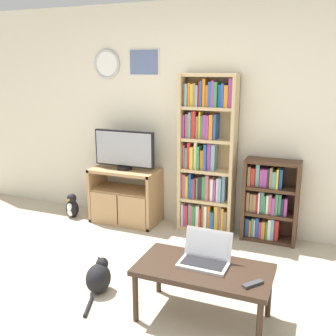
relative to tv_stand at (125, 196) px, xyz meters
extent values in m
plane|color=#BCAD93|center=(0.88, -1.93, -0.34)|extent=(18.00, 18.00, 0.00)
cube|color=beige|center=(0.88, 0.29, 0.96)|extent=(7.14, 0.06, 2.60)
torus|color=#B2B2B7|center=(-0.33, 0.25, 1.58)|extent=(0.36, 0.04, 0.36)
cylinder|color=white|center=(-0.33, 0.25, 1.58)|extent=(0.30, 0.02, 0.30)
cube|color=silver|center=(0.17, 0.25, 1.59)|extent=(0.39, 0.01, 0.31)
cube|color=slate|center=(0.17, 0.25, 1.59)|extent=(0.36, 0.02, 0.28)
cube|color=tan|center=(-0.40, 0.02, 0.00)|extent=(0.04, 0.44, 0.68)
cube|color=tan|center=(0.40, 0.02, 0.00)|extent=(0.04, 0.44, 0.68)
cube|color=tan|center=(0.00, 0.02, 0.32)|extent=(0.83, 0.44, 0.04)
cube|color=tan|center=(0.00, 0.02, -0.32)|extent=(0.83, 0.44, 0.04)
cube|color=tan|center=(0.00, 0.02, 0.07)|extent=(0.76, 0.40, 0.04)
cube|color=tan|center=(-0.19, -0.19, -0.12)|extent=(0.36, 0.02, 0.37)
cube|color=tan|center=(0.19, -0.19, -0.12)|extent=(0.36, 0.02, 0.37)
cylinder|color=black|center=(0.01, 0.01, 0.36)|extent=(0.18, 0.18, 0.04)
cube|color=black|center=(0.01, 0.01, 0.59)|extent=(0.77, 0.05, 0.44)
cube|color=#9399A3|center=(0.01, -0.02, 0.59)|extent=(0.73, 0.01, 0.40)
cube|color=tan|center=(0.71, 0.12, 0.57)|extent=(0.04, 0.24, 1.81)
cube|color=tan|center=(1.31, 0.12, 0.57)|extent=(0.04, 0.24, 1.81)
cube|color=tan|center=(1.01, 0.23, 0.57)|extent=(0.64, 0.02, 1.81)
cube|color=tan|center=(1.01, 0.12, -0.32)|extent=(0.56, 0.21, 0.04)
cube|color=tan|center=(1.01, 0.12, 0.03)|extent=(0.56, 0.21, 0.04)
cube|color=tan|center=(1.01, 0.12, 0.39)|extent=(0.56, 0.21, 0.04)
cube|color=tan|center=(1.01, 0.12, 0.75)|extent=(0.56, 0.21, 0.04)
cube|color=tan|center=(1.01, 0.12, 1.10)|extent=(0.56, 0.21, 0.04)
cube|color=tan|center=(1.01, 0.12, 1.46)|extent=(0.56, 0.21, 0.04)
cube|color=white|center=(0.74, 0.12, -0.16)|extent=(0.02, 0.19, 0.28)
cube|color=#9E4293|center=(0.77, 0.12, -0.17)|extent=(0.03, 0.18, 0.26)
cube|color=red|center=(0.80, 0.12, -0.17)|extent=(0.02, 0.18, 0.26)
cube|color=#5B9389|center=(0.82, 0.13, -0.16)|extent=(0.02, 0.16, 0.28)
cube|color=#B75B70|center=(0.85, 0.12, -0.17)|extent=(0.03, 0.18, 0.27)
cube|color=#388947|center=(0.88, 0.12, -0.17)|extent=(0.03, 0.17, 0.27)
cube|color=white|center=(0.92, 0.13, -0.17)|extent=(0.04, 0.16, 0.27)
cube|color=red|center=(0.96, 0.12, -0.18)|extent=(0.02, 0.18, 0.25)
cube|color=#93704C|center=(0.98, 0.13, -0.16)|extent=(0.03, 0.15, 0.29)
cube|color=white|center=(1.02, 0.12, -0.16)|extent=(0.03, 0.18, 0.29)
cube|color=orange|center=(1.06, 0.13, -0.16)|extent=(0.03, 0.15, 0.29)
cube|color=#2856A8|center=(1.10, 0.12, -0.19)|extent=(0.04, 0.18, 0.22)
cube|color=gold|center=(1.14, 0.13, -0.15)|extent=(0.04, 0.15, 0.30)
cube|color=#B75B70|center=(1.17, 0.13, -0.15)|extent=(0.02, 0.16, 0.30)
cube|color=#93704C|center=(1.20, 0.13, -0.15)|extent=(0.02, 0.17, 0.30)
cube|color=gold|center=(1.22, 0.13, -0.16)|extent=(0.03, 0.16, 0.28)
cube|color=#93704C|center=(1.26, 0.12, -0.18)|extent=(0.04, 0.18, 0.25)
cube|color=#B75B70|center=(0.75, 0.13, 0.19)|extent=(0.04, 0.16, 0.28)
cube|color=gold|center=(0.79, 0.13, 0.18)|extent=(0.03, 0.16, 0.26)
cube|color=#2856A8|center=(0.82, 0.13, 0.20)|extent=(0.03, 0.15, 0.29)
cube|color=#2856A8|center=(0.86, 0.12, 0.17)|extent=(0.03, 0.17, 0.23)
cube|color=red|center=(0.89, 0.12, 0.18)|extent=(0.02, 0.19, 0.25)
cube|color=#5B9389|center=(0.91, 0.13, 0.18)|extent=(0.02, 0.15, 0.25)
cube|color=#232328|center=(0.94, 0.13, 0.19)|extent=(0.04, 0.15, 0.27)
cube|color=#388947|center=(0.99, 0.13, 0.19)|extent=(0.04, 0.15, 0.27)
cube|color=#B75B70|center=(1.03, 0.13, 0.20)|extent=(0.04, 0.17, 0.30)
cube|color=#93704C|center=(1.06, 0.13, 0.18)|extent=(0.02, 0.15, 0.25)
cube|color=white|center=(1.09, 0.13, 0.18)|extent=(0.03, 0.16, 0.26)
cube|color=#9E4293|center=(1.12, 0.13, 0.18)|extent=(0.03, 0.17, 0.25)
cube|color=white|center=(1.15, 0.13, 0.19)|extent=(0.02, 0.16, 0.27)
cube|color=#759EB7|center=(1.18, 0.12, 0.19)|extent=(0.03, 0.18, 0.28)
cube|color=#759EB7|center=(1.22, 0.13, 0.21)|extent=(0.03, 0.15, 0.31)
cube|color=#B75B70|center=(0.74, 0.13, 0.54)|extent=(0.02, 0.15, 0.27)
cube|color=#5B9389|center=(0.77, 0.13, 0.53)|extent=(0.03, 0.15, 0.24)
cube|color=red|center=(0.80, 0.13, 0.56)|extent=(0.03, 0.17, 0.30)
cube|color=gold|center=(0.84, 0.12, 0.54)|extent=(0.04, 0.19, 0.26)
cube|color=white|center=(0.88, 0.13, 0.56)|extent=(0.03, 0.15, 0.31)
cube|color=#388947|center=(0.92, 0.12, 0.54)|extent=(0.03, 0.18, 0.27)
cube|color=orange|center=(0.96, 0.13, 0.52)|extent=(0.04, 0.15, 0.22)
cube|color=#2856A8|center=(1.00, 0.12, 0.56)|extent=(0.03, 0.18, 0.30)
cube|color=#9E4293|center=(1.04, 0.13, 0.56)|extent=(0.04, 0.15, 0.30)
cube|color=#759EB7|center=(1.09, 0.13, 0.56)|extent=(0.04, 0.15, 0.30)
cube|color=#9E4293|center=(0.74, 0.12, 0.89)|extent=(0.02, 0.17, 0.26)
cube|color=#B75B70|center=(0.78, 0.13, 0.90)|extent=(0.04, 0.15, 0.27)
cube|color=#5B9389|center=(0.82, 0.12, 0.91)|extent=(0.03, 0.18, 0.29)
cube|color=red|center=(0.85, 0.13, 0.92)|extent=(0.04, 0.16, 0.30)
cube|color=#93704C|center=(0.90, 0.13, 0.89)|extent=(0.03, 0.15, 0.25)
cube|color=gold|center=(0.92, 0.13, 0.91)|extent=(0.02, 0.15, 0.30)
cube|color=#388947|center=(0.95, 0.13, 0.89)|extent=(0.02, 0.15, 0.26)
cube|color=#9E4293|center=(0.99, 0.13, 0.90)|extent=(0.04, 0.16, 0.27)
cube|color=#9E4293|center=(1.02, 0.12, 0.89)|extent=(0.02, 0.18, 0.26)
cube|color=orange|center=(1.06, 0.12, 0.90)|extent=(0.04, 0.19, 0.27)
cube|color=#2856A8|center=(1.10, 0.12, 0.90)|extent=(0.03, 0.17, 0.28)
cube|color=#93704C|center=(0.74, 0.13, 1.24)|extent=(0.02, 0.15, 0.24)
cube|color=#759EB7|center=(0.77, 0.12, 1.24)|extent=(0.03, 0.18, 0.24)
cube|color=orange|center=(0.79, 0.13, 1.25)|extent=(0.02, 0.16, 0.25)
cube|color=gold|center=(0.83, 0.13, 1.24)|extent=(0.04, 0.15, 0.24)
cube|color=#93704C|center=(0.87, 0.12, 1.25)|extent=(0.02, 0.18, 0.25)
cube|color=#759EB7|center=(0.89, 0.12, 1.23)|extent=(0.03, 0.19, 0.23)
cube|color=red|center=(0.92, 0.13, 1.25)|extent=(0.02, 0.17, 0.27)
cube|color=#2856A8|center=(0.94, 0.12, 1.26)|extent=(0.02, 0.17, 0.27)
cube|color=orange|center=(0.97, 0.12, 1.27)|extent=(0.03, 0.17, 0.30)
cube|color=orange|center=(1.00, 0.13, 1.23)|extent=(0.03, 0.15, 0.23)
cube|color=#2856A8|center=(1.03, 0.12, 1.25)|extent=(0.03, 0.18, 0.27)
cube|color=#9E4293|center=(1.07, 0.12, 1.26)|extent=(0.03, 0.18, 0.28)
cube|color=#388947|center=(1.10, 0.12, 1.25)|extent=(0.04, 0.19, 0.27)
cube|color=#2856A8|center=(1.14, 0.13, 1.24)|extent=(0.03, 0.15, 0.24)
cube|color=#2856A8|center=(1.18, 0.12, 1.25)|extent=(0.03, 0.18, 0.25)
cube|color=orange|center=(1.22, 0.12, 1.24)|extent=(0.04, 0.18, 0.23)
cube|color=#9E4293|center=(1.26, 0.13, 1.27)|extent=(0.04, 0.16, 0.31)
cube|color=#472D1E|center=(1.46, 0.11, 0.12)|extent=(0.04, 0.25, 0.92)
cube|color=#472D1E|center=(2.01, 0.11, 0.12)|extent=(0.04, 0.25, 0.92)
cube|color=#472D1E|center=(1.74, 0.23, 0.12)|extent=(0.59, 0.02, 0.92)
cube|color=#472D1E|center=(1.74, 0.11, -0.32)|extent=(0.51, 0.22, 0.04)
cube|color=#472D1E|center=(1.74, 0.11, -0.03)|extent=(0.51, 0.22, 0.04)
cube|color=#472D1E|center=(1.74, 0.11, 0.27)|extent=(0.51, 0.22, 0.04)
cube|color=#472D1E|center=(1.74, 0.11, 0.56)|extent=(0.51, 0.22, 0.04)
cube|color=#2856A8|center=(1.51, 0.12, -0.20)|extent=(0.04, 0.16, 0.20)
cube|color=orange|center=(1.54, 0.12, -0.21)|extent=(0.02, 0.18, 0.19)
cube|color=#5B9389|center=(1.57, 0.12, -0.19)|extent=(0.02, 0.16, 0.22)
cube|color=white|center=(1.59, 0.13, -0.20)|extent=(0.02, 0.16, 0.20)
cube|color=#2856A8|center=(1.62, 0.13, -0.19)|extent=(0.04, 0.16, 0.23)
cube|color=#9E4293|center=(1.65, 0.12, -0.21)|extent=(0.03, 0.17, 0.19)
cube|color=orange|center=(1.69, 0.12, -0.20)|extent=(0.04, 0.19, 0.20)
cube|color=#388947|center=(1.72, 0.12, -0.20)|extent=(0.02, 0.18, 0.20)
cube|color=white|center=(1.75, 0.12, -0.19)|extent=(0.03, 0.18, 0.23)
cube|color=#759EB7|center=(1.79, 0.12, -0.18)|extent=(0.03, 0.19, 0.24)
cube|color=red|center=(1.83, 0.12, -0.19)|extent=(0.04, 0.16, 0.23)
cube|color=#93704C|center=(1.50, 0.12, 0.10)|extent=(0.03, 0.18, 0.22)
cube|color=#93704C|center=(1.54, 0.12, 0.09)|extent=(0.03, 0.17, 0.20)
cube|color=#93704C|center=(1.57, 0.12, 0.09)|extent=(0.04, 0.17, 0.20)
cube|color=red|center=(1.61, 0.12, 0.10)|extent=(0.02, 0.16, 0.21)
cube|color=white|center=(1.63, 0.12, 0.11)|extent=(0.02, 0.20, 0.24)
cube|color=#5B9389|center=(1.66, 0.13, 0.11)|extent=(0.03, 0.16, 0.24)
cube|color=#388947|center=(1.69, 0.12, 0.09)|extent=(0.02, 0.19, 0.20)
cube|color=white|center=(1.71, 0.12, 0.10)|extent=(0.03, 0.18, 0.21)
cube|color=#B75B70|center=(1.74, 0.12, 0.10)|extent=(0.03, 0.17, 0.22)
cube|color=#9E4293|center=(1.78, 0.12, 0.09)|extent=(0.03, 0.20, 0.19)
cube|color=#388947|center=(1.81, 0.12, 0.11)|extent=(0.03, 0.19, 0.24)
cube|color=#5B9389|center=(1.84, 0.13, 0.11)|extent=(0.03, 0.16, 0.23)
cube|color=#232328|center=(1.87, 0.12, 0.09)|extent=(0.02, 0.19, 0.19)
cube|color=#9E4293|center=(1.90, 0.12, 0.09)|extent=(0.03, 0.18, 0.19)
cube|color=#93704C|center=(1.50, 0.12, 0.39)|extent=(0.03, 0.19, 0.22)
cube|color=red|center=(1.54, 0.12, 0.38)|extent=(0.04, 0.17, 0.20)
cube|color=#5B9389|center=(1.59, 0.13, 0.41)|extent=(0.04, 0.15, 0.24)
cube|color=#9E4293|center=(1.63, 0.13, 0.38)|extent=(0.03, 0.15, 0.20)
cube|color=#9E4293|center=(1.67, 0.13, 0.38)|extent=(0.04, 0.16, 0.20)
cube|color=#232328|center=(1.70, 0.12, 0.39)|extent=(0.02, 0.17, 0.21)
cube|color=#93704C|center=(1.73, 0.12, 0.40)|extent=(0.03, 0.18, 0.22)
cube|color=#5B9389|center=(1.77, 0.12, 0.38)|extent=(0.04, 0.18, 0.18)
cube|color=gold|center=(1.80, 0.12, 0.39)|extent=(0.02, 0.20, 0.22)
cube|color=#2856A8|center=(1.83, 0.13, 0.39)|extent=(0.03, 0.16, 0.21)
cube|color=#332319|center=(1.48, -1.52, 0.07)|extent=(1.00, 0.52, 0.04)
cylinder|color=#332319|center=(1.02, -1.74, -0.14)|extent=(0.04, 0.04, 0.39)
cylinder|color=#332319|center=(1.94, -1.74, -0.14)|extent=(0.04, 0.04, 0.39)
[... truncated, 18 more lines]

